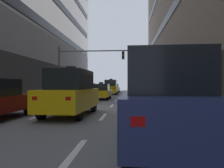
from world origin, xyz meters
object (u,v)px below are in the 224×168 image
(taxi_driving_4, at_px, (101,92))
(pedestrian_0, at_px, (187,91))
(taxi_driving_3, at_px, (88,89))
(pedestrian_1, at_px, (167,88))
(traffic_signal_0, at_px, (83,62))
(taxi_driving_2, at_px, (71,93))
(car_driving_6, at_px, (114,88))
(car_parked_0, at_px, (162,100))
(street_tree_1, at_px, (150,74))
(car_driving_0, at_px, (98,88))
(taxi_driving_5, at_px, (111,87))
(street_tree_0, at_px, (163,75))

(taxi_driving_4, relative_size, pedestrian_0, 2.68)
(taxi_driving_3, bearing_deg, pedestrian_1, -38.80)
(traffic_signal_0, bearing_deg, pedestrian_1, -6.23)
(taxi_driving_2, relative_size, car_driving_6, 1.03)
(car_parked_0, xyz_separation_m, street_tree_1, (2.30, 25.23, 1.96))
(taxi_driving_2, bearing_deg, car_parked_0, -51.75)
(taxi_driving_4, distance_m, street_tree_1, 11.64)
(car_driving_0, bearing_deg, pedestrian_1, -61.34)
(car_parked_0, xyz_separation_m, pedestrian_1, (3.10, 15.93, 0.05))
(taxi_driving_5, height_order, traffic_signal_0, traffic_signal_0)
(traffic_signal_0, bearing_deg, taxi_driving_3, 96.37)
(car_driving_0, xyz_separation_m, street_tree_0, (9.06, -19.94, 1.60))
(pedestrian_0, relative_size, pedestrian_1, 0.90)
(taxi_driving_5, distance_m, pedestrian_1, 11.83)
(pedestrian_1, bearing_deg, taxi_driving_2, -120.84)
(pedestrian_1, bearing_deg, street_tree_1, 94.94)
(car_driving_0, relative_size, pedestrian_1, 2.53)
(car_driving_0, height_order, traffic_signal_0, traffic_signal_0)
(taxi_driving_3, relative_size, street_tree_0, 1.01)
(car_driving_6, bearing_deg, pedestrian_0, -73.84)
(car_driving_0, height_order, street_tree_0, street_tree_0)
(taxi_driving_2, bearing_deg, car_driving_0, 96.04)
(car_parked_0, relative_size, traffic_signal_0, 0.54)
(taxi_driving_5, height_order, pedestrian_0, taxi_driving_5)
(car_driving_0, height_order, car_parked_0, car_parked_0)
(car_driving_6, bearing_deg, taxi_driving_5, -89.47)
(street_tree_0, xyz_separation_m, pedestrian_1, (0.79, 1.93, -1.25))
(car_driving_6, bearing_deg, taxi_driving_3, -106.59)
(car_driving_6, xyz_separation_m, pedestrian_1, (6.68, -17.85, 0.35))
(taxi_driving_2, relative_size, street_tree_1, 0.81)
(car_driving_0, xyz_separation_m, taxi_driving_2, (3.10, -29.32, 0.29))
(traffic_signal_0, xyz_separation_m, pedestrian_0, (9.18, -7.08, -2.95))
(taxi_driving_4, relative_size, traffic_signal_0, 0.50)
(car_driving_0, height_order, street_tree_1, street_tree_1)
(taxi_driving_2, height_order, taxi_driving_4, taxi_driving_2)
(traffic_signal_0, bearing_deg, pedestrian_0, -37.63)
(traffic_signal_0, distance_m, pedestrian_0, 11.96)
(traffic_signal_0, bearing_deg, taxi_driving_5, 75.34)
(car_parked_0, distance_m, street_tree_1, 25.41)
(pedestrian_0, bearing_deg, taxi_driving_5, 113.34)
(taxi_driving_2, relative_size, taxi_driving_4, 1.10)
(pedestrian_1, bearing_deg, traffic_signal_0, 173.77)
(traffic_signal_0, distance_m, street_tree_0, 8.77)
(street_tree_1, height_order, pedestrian_0, street_tree_1)
(taxi_driving_5, bearing_deg, pedestrian_0, -66.66)
(car_driving_6, bearing_deg, street_tree_1, -55.49)
(car_driving_0, xyz_separation_m, taxi_driving_3, (0.17, -10.23, 0.03))
(car_driving_0, bearing_deg, taxi_driving_3, -89.05)
(car_driving_0, distance_m, pedestrian_1, 20.54)
(taxi_driving_4, bearing_deg, pedestrian_0, -38.98)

